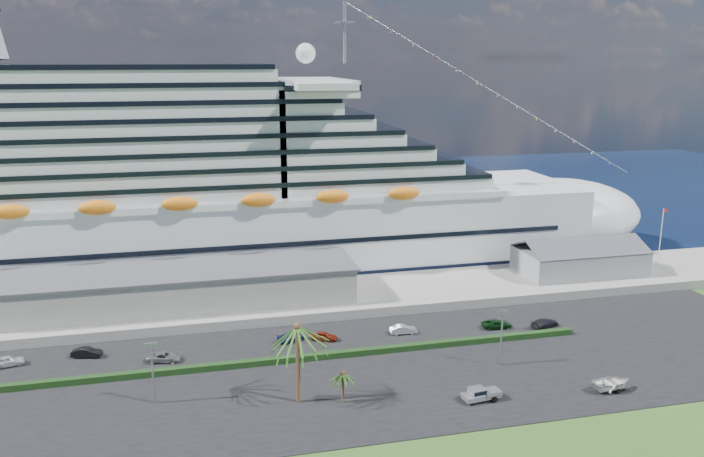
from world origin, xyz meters
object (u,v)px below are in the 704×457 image
object	(u,v)px
cruise_ship	(193,193)
pickup_truck	(481,394)
boat_trailer	(612,383)
parked_car_3	(291,337)

from	to	relation	value
cruise_ship	pickup_truck	bearing A→B (deg)	-62.14
pickup_truck	boat_trailer	world-z (taller)	pickup_truck
cruise_ship	boat_trailer	bearing A→B (deg)	-51.87
cruise_ship	pickup_truck	world-z (taller)	cruise_ship
cruise_ship	boat_trailer	world-z (taller)	cruise_ship
cruise_ship	boat_trailer	size ratio (longest dim) A/B	30.54
parked_car_3	pickup_truck	world-z (taller)	pickup_truck
boat_trailer	pickup_truck	bearing A→B (deg)	174.87
cruise_ship	pickup_truck	distance (m)	75.39
pickup_truck	cruise_ship	bearing A→B (deg)	117.86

